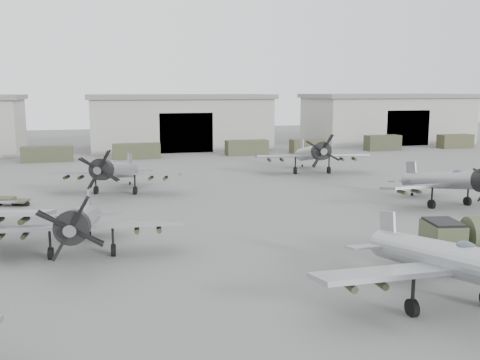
# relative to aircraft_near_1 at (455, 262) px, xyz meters

# --- Properties ---
(ground) EXTENTS (220.00, 220.00, 0.00)m
(ground) POSITION_rel_aircraft_near_1_xyz_m (-0.66, 6.28, -2.25)
(ground) COLOR #5C5D5A
(ground) RESTS_ON ground
(hangar_center) EXTENTS (29.00, 14.80, 8.70)m
(hangar_center) POSITION_rel_aircraft_near_1_xyz_m (-0.66, 68.24, 2.12)
(hangar_center) COLOR gray
(hangar_center) RESTS_ON ground
(hangar_right) EXTENTS (29.00, 14.80, 8.70)m
(hangar_right) POSITION_rel_aircraft_near_1_xyz_m (37.34, 68.24, 2.12)
(hangar_right) COLOR gray
(hangar_right) RESTS_ON ground
(support_truck_2) EXTENTS (6.49, 2.20, 2.04)m
(support_truck_2) POSITION_rel_aircraft_near_1_xyz_m (-20.25, 56.28, -1.23)
(support_truck_2) COLOR #383D28
(support_truck_2) RESTS_ON ground
(support_truck_3) EXTENTS (6.41, 2.20, 2.08)m
(support_truck_3) POSITION_rel_aircraft_near_1_xyz_m (-8.59, 56.28, -1.21)
(support_truck_3) COLOR #3A3E29
(support_truck_3) RESTS_ON ground
(support_truck_4) EXTENTS (6.14, 2.20, 2.15)m
(support_truck_4) POSITION_rel_aircraft_near_1_xyz_m (7.33, 56.28, -1.18)
(support_truck_4) COLOR #3C422B
(support_truck_4) RESTS_ON ground
(support_truck_5) EXTENTS (5.14, 2.20, 2.06)m
(support_truck_5) POSITION_rel_aircraft_near_1_xyz_m (16.90, 56.28, -1.22)
(support_truck_5) COLOR #3D3C28
(support_truck_5) RESTS_ON ground
(support_truck_6) EXTENTS (5.55, 2.20, 2.38)m
(support_truck_6) POSITION_rel_aircraft_near_1_xyz_m (29.61, 56.28, -1.06)
(support_truck_6) COLOR #363A26
(support_truck_6) RESTS_ON ground
(support_truck_7) EXTENTS (5.68, 2.20, 2.21)m
(support_truck_7) POSITION_rel_aircraft_near_1_xyz_m (42.98, 56.28, -1.15)
(support_truck_7) COLOR #3F3F29
(support_truck_7) RESTS_ON ground
(aircraft_near_1) EXTENTS (12.31, 11.08, 4.95)m
(aircraft_near_1) POSITION_rel_aircraft_near_1_xyz_m (0.00, 0.00, 0.00)
(aircraft_near_1) COLOR #9EA2A7
(aircraft_near_1) RESTS_ON ground
(aircraft_mid_1) EXTENTS (11.45, 10.31, 4.56)m
(aircraft_mid_1) POSITION_rel_aircraft_near_1_xyz_m (-15.35, 12.08, -0.18)
(aircraft_mid_1) COLOR gray
(aircraft_mid_1) RESTS_ON ground
(aircraft_mid_2) EXTENTS (11.85, 10.67, 4.74)m
(aircraft_mid_2) POSITION_rel_aircraft_near_1_xyz_m (13.35, 17.88, -0.10)
(aircraft_mid_2) COLOR gray
(aircraft_mid_2) RESTS_ON ground
(aircraft_far_0) EXTENTS (12.00, 10.81, 4.82)m
(aircraft_far_0) POSITION_rel_aircraft_near_1_xyz_m (-12.67, 30.75, -0.06)
(aircraft_far_0) COLOR gray
(aircraft_far_0) RESTS_ON ground
(aircraft_far_1) EXTENTS (13.00, 11.70, 5.16)m
(aircraft_far_1) POSITION_rel_aircraft_near_1_xyz_m (9.48, 37.14, 0.10)
(aircraft_far_1) COLOR #9EA0A7
(aircraft_far_1) RESTS_ON ground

